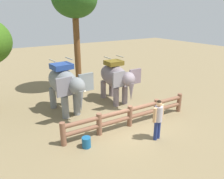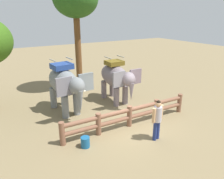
{
  "view_description": "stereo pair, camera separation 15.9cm",
  "coord_description": "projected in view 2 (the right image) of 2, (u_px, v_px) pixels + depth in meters",
  "views": [
    {
      "loc": [
        -5.69,
        -7.48,
        5.18
      ],
      "look_at": [
        0.0,
        1.54,
        1.4
      ],
      "focal_mm": 34.17,
      "sensor_mm": 36.0,
      "label": 1
    },
    {
      "loc": [
        -5.56,
        -7.56,
        5.18
      ],
      "look_at": [
        0.0,
        1.54,
        1.4
      ],
      "focal_mm": 34.17,
      "sensor_mm": 36.0,
      "label": 2
    }
  ],
  "objects": [
    {
      "name": "elephant_center",
      "position": [
        116.0,
        77.0,
        12.85
      ],
      "size": [
        1.87,
        3.25,
        2.81
      ],
      "color": "slate",
      "rests_on": "ground"
    },
    {
      "name": "tree_back_center",
      "position": [
        76.0,
        0.0,
        13.42
      ],
      "size": [
        2.89,
        2.89,
        7.37
      ],
      "color": "brown",
      "rests_on": "ground"
    },
    {
      "name": "feed_bucket",
      "position": [
        85.0,
        142.0,
        8.74
      ],
      "size": [
        0.37,
        0.37,
        0.45
      ],
      "color": "#19598C",
      "rests_on": "ground"
    },
    {
      "name": "ground_plane",
      "position": [
        128.0,
        125.0,
        10.55
      ],
      "size": [
        60.0,
        60.0,
        0.0
      ],
      "primitive_type": "plane",
      "color": "olive"
    },
    {
      "name": "log_fence",
      "position": [
        129.0,
        115.0,
        10.28
      ],
      "size": [
        6.88,
        0.52,
        1.05
      ],
      "color": "brown",
      "rests_on": "ground"
    },
    {
      "name": "tourist_woman_in_black",
      "position": [
        157.0,
        117.0,
        9.01
      ],
      "size": [
        0.64,
        0.41,
        1.83
      ],
      "color": "navy",
      "rests_on": "ground"
    },
    {
      "name": "elephant_near_left",
      "position": [
        65.0,
        83.0,
        11.4
      ],
      "size": [
        1.98,
        3.49,
        2.98
      ],
      "color": "slate",
      "rests_on": "ground"
    }
  ]
}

